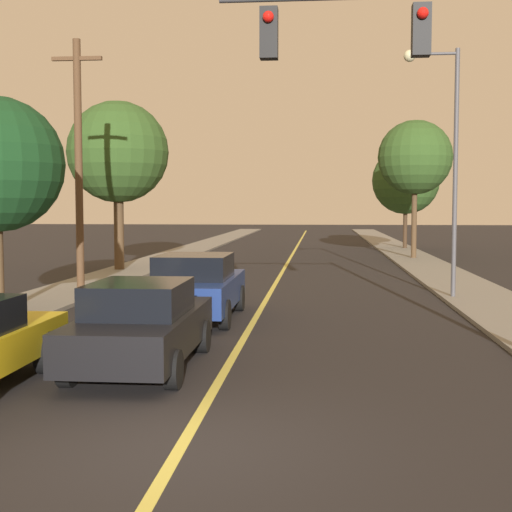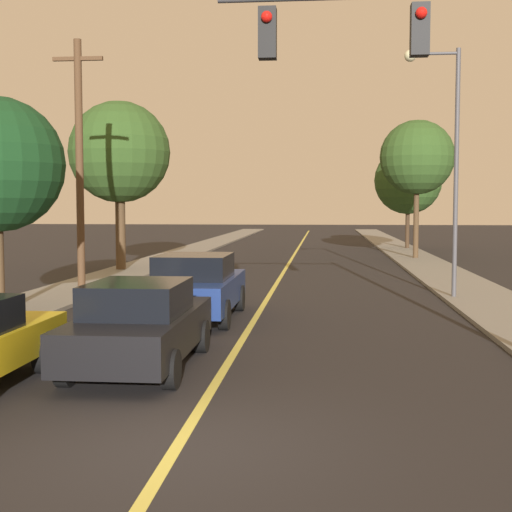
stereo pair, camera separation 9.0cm
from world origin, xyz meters
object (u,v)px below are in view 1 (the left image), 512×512
object	(u,v)px
tree_right_near	(415,158)
streetlamp_right	(444,140)
traffic_signal_mast	(448,88)
tree_left_far	(118,153)
tree_right_far	(406,181)
car_near_lane_second	(196,286)
car_near_lane_front	(141,325)
utility_pole_left	(79,162)

from	to	relation	value
tree_right_near	streetlamp_right	bearing A→B (deg)	-94.41
traffic_signal_mast	streetlamp_right	size ratio (longest dim) A/B	0.90
tree_left_far	tree_right_far	xyz separation A→B (m)	(14.28, 17.06, -0.66)
traffic_signal_mast	tree_right_far	world-z (taller)	traffic_signal_mast
car_near_lane_second	tree_left_far	distance (m)	14.45
car_near_lane_front	streetlamp_right	xyz separation A→B (m)	(6.84, 9.88, 4.07)
utility_pole_left	tree_right_far	world-z (taller)	utility_pole_left
streetlamp_right	tree_right_near	distance (m)	16.38
tree_left_far	tree_right_near	xyz separation A→B (m)	(13.70, 8.12, 0.24)
traffic_signal_mast	tree_right_near	world-z (taller)	tree_right_near
streetlamp_right	tree_left_far	world-z (taller)	streetlamp_right
streetlamp_right	tree_right_near	bearing A→B (deg)	85.59
traffic_signal_mast	tree_right_near	xyz separation A→B (m)	(2.74, 25.55, 0.47)
car_near_lane_front	utility_pole_left	world-z (taller)	utility_pole_left
utility_pole_left	tree_right_far	xyz separation A→B (m)	(13.14, 25.42, 0.26)
car_near_lane_front	streetlamp_right	size ratio (longest dim) A/B	0.62
tree_right_near	tree_left_far	bearing A→B (deg)	-149.35
car_near_lane_second	tree_right_far	world-z (taller)	tree_right_far
car_near_lane_front	tree_right_far	size ratio (longest dim) A/B	0.70
traffic_signal_mast	tree_right_near	bearing A→B (deg)	83.87
streetlamp_right	tree_left_far	distance (m)	14.91
car_near_lane_front	traffic_signal_mast	size ratio (longest dim) A/B	0.69
traffic_signal_mast	utility_pole_left	xyz separation A→B (m)	(-9.81, 9.07, -0.69)
traffic_signal_mast	utility_pole_left	size ratio (longest dim) A/B	0.84
streetlamp_right	tree_right_far	distance (m)	25.33
tree_right_near	traffic_signal_mast	bearing A→B (deg)	-96.13
car_near_lane_second	tree_right_near	bearing A→B (deg)	68.64
utility_pole_left	traffic_signal_mast	bearing A→B (deg)	-42.75
streetlamp_right	car_near_lane_second	bearing A→B (deg)	-147.31
car_near_lane_second	tree_right_near	xyz separation A→B (m)	(8.10, 20.71, 4.57)
car_near_lane_front	tree_right_far	xyz separation A→B (m)	(8.68, 35.13, 3.73)
tree_right_near	tree_right_far	xyz separation A→B (m)	(0.58, 8.94, -0.90)
traffic_signal_mast	tree_right_far	bearing A→B (deg)	84.50
tree_right_near	tree_right_far	bearing A→B (deg)	86.30
car_near_lane_front	traffic_signal_mast	distance (m)	6.81
streetlamp_right	traffic_signal_mast	bearing A→B (deg)	-99.15
traffic_signal_mast	utility_pole_left	distance (m)	13.38
utility_pole_left	tree_right_far	distance (m)	28.61
car_near_lane_second	traffic_signal_mast	xyz separation A→B (m)	(5.36, -4.84, 4.09)
tree_right_near	tree_right_far	size ratio (longest dim) A/B	1.10
tree_right_far	tree_left_far	bearing A→B (deg)	-129.93
traffic_signal_mast	utility_pole_left	bearing A→B (deg)	137.25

